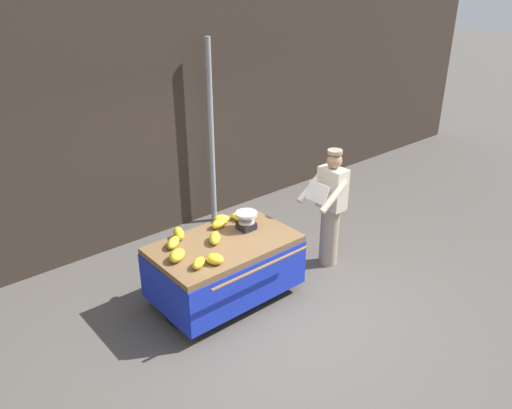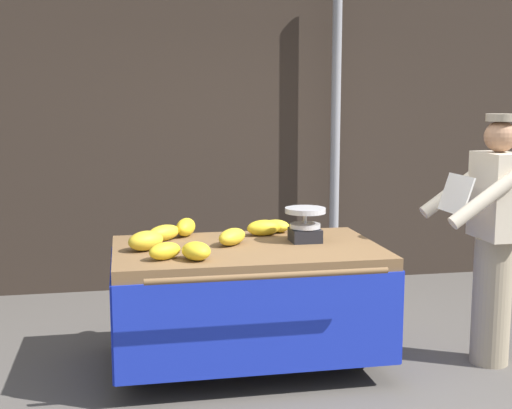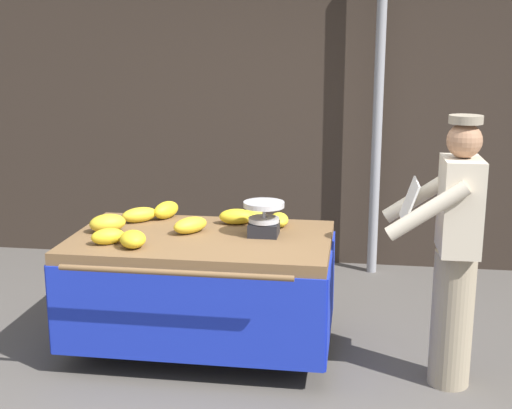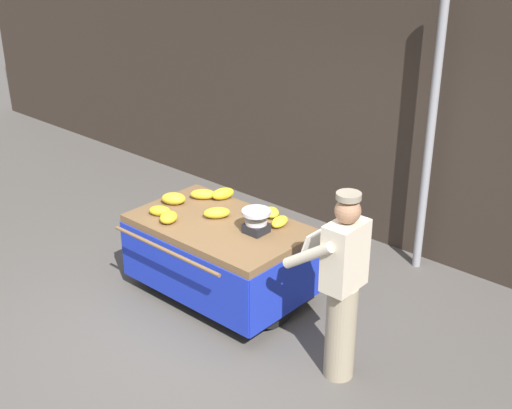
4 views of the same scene
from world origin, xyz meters
name	(u,v)px [view 3 (image 3 of 4)]	position (x,y,z in m)	size (l,w,h in m)	color
ground_plane	(236,395)	(0.00, 0.00, 0.00)	(60.00, 60.00, 0.00)	#514C47
back_wall	(287,48)	(0.00, 2.85, 2.07)	(16.00, 0.24, 4.14)	#332821
street_pole	(378,115)	(0.86, 2.51, 1.49)	(0.09, 0.09, 2.97)	gray
banana_cart	(202,267)	(-0.34, 0.60, 0.62)	(1.79, 1.29, 0.84)	brown
weighing_scale	(264,219)	(0.08, 0.68, 0.96)	(0.28, 0.28, 0.24)	black
banana_bunch_0	(166,210)	(-0.71, 1.04, 0.90)	(0.13, 0.25, 0.13)	gold
banana_bunch_1	(190,225)	(-0.43, 0.66, 0.90)	(0.13, 0.27, 0.11)	gold
banana_bunch_2	(140,215)	(-0.87, 0.90, 0.89)	(0.13, 0.27, 0.11)	gold
banana_bunch_3	(108,236)	(-0.90, 0.32, 0.89)	(0.12, 0.22, 0.11)	gold
banana_bunch_4	(133,239)	(-0.72, 0.27, 0.90)	(0.17, 0.21, 0.11)	gold
banana_bunch_5	(255,215)	(-0.04, 1.05, 0.89)	(0.15, 0.20, 0.09)	yellow
banana_bunch_6	(236,217)	(-0.16, 0.94, 0.90)	(0.13, 0.25, 0.11)	gold
banana_bunch_7	(279,220)	(0.15, 0.94, 0.89)	(0.13, 0.23, 0.09)	yellow
banana_bunch_8	(108,223)	(-1.01, 0.60, 0.90)	(0.16, 0.25, 0.13)	gold
vendor_person	(454,252)	(1.30, 0.35, 0.87)	(0.58, 0.51, 1.71)	gray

